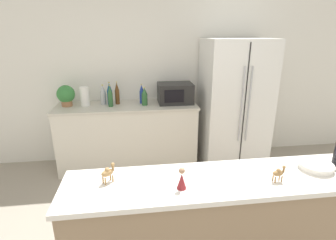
{
  "coord_description": "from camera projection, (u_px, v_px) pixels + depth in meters",
  "views": [
    {
      "loc": [
        -0.38,
        -1.16,
        1.9
      ],
      "look_at": [
        -0.04,
        1.35,
        1.04
      ],
      "focal_mm": 28.0,
      "sensor_mm": 36.0,
      "label": 1
    }
  ],
  "objects": [
    {
      "name": "back_bottle_5",
      "position": [
        110.0,
        94.0,
        3.62
      ],
      "size": [
        0.07,
        0.07,
        0.31
      ],
      "color": "navy",
      "rests_on": "back_counter"
    },
    {
      "name": "potted_plant",
      "position": [
        66.0,
        95.0,
        3.54
      ],
      "size": [
        0.24,
        0.24,
        0.29
      ],
      "color": "#9E6B47",
      "rests_on": "back_counter"
    },
    {
      "name": "wise_man_figurine_crimson",
      "position": [
        182.0,
        180.0,
        1.62
      ],
      "size": [
        0.06,
        0.06,
        0.14
      ],
      "color": "maroon",
      "rests_on": "bar_counter"
    },
    {
      "name": "back_bottle_4",
      "position": [
        142.0,
        94.0,
        3.68
      ],
      "size": [
        0.06,
        0.06,
        0.28
      ],
      "color": "navy",
      "rests_on": "back_counter"
    },
    {
      "name": "camel_figurine_second",
      "position": [
        108.0,
        172.0,
        1.69
      ],
      "size": [
        0.1,
        0.09,
        0.13
      ],
      "color": "#A87F4C",
      "rests_on": "bar_counter"
    },
    {
      "name": "wall_back",
      "position": [
        159.0,
        76.0,
        3.9
      ],
      "size": [
        8.0,
        0.06,
        2.55
      ],
      "color": "white",
      "rests_on": "ground_plane"
    },
    {
      "name": "refrigerator",
      "position": [
        234.0,
        104.0,
        3.77
      ],
      "size": [
        0.9,
        0.75,
        1.82
      ],
      "color": "white",
      "rests_on": "ground_plane"
    },
    {
      "name": "paper_towel_roll",
      "position": [
        85.0,
        97.0,
        3.55
      ],
      "size": [
        0.12,
        0.12,
        0.26
      ],
      "color": "white",
      "rests_on": "back_counter"
    },
    {
      "name": "back_counter",
      "position": [
        128.0,
        136.0,
        3.79
      ],
      "size": [
        1.94,
        0.63,
        0.93
      ],
      "color": "silver",
      "rests_on": "ground_plane"
    },
    {
      "name": "microwave",
      "position": [
        175.0,
        93.0,
        3.7
      ],
      "size": [
        0.48,
        0.37,
        0.28
      ],
      "color": "black",
      "rests_on": "back_counter"
    },
    {
      "name": "back_bottle_1",
      "position": [
        103.0,
        95.0,
        3.63
      ],
      "size": [
        0.08,
        0.08,
        0.27
      ],
      "color": "#B2B7BC",
      "rests_on": "back_counter"
    },
    {
      "name": "fruit_bowl",
      "position": [
        316.0,
        166.0,
        1.86
      ],
      "size": [
        0.24,
        0.24,
        0.05
      ],
      "color": "white",
      "rests_on": "bar_counter"
    },
    {
      "name": "bar_counter",
      "position": [
        219.0,
        236.0,
        1.91
      ],
      "size": [
        2.14,
        0.49,
        0.97
      ],
      "color": "#8C7256",
      "rests_on": "ground_plane"
    },
    {
      "name": "camel_figurine",
      "position": [
        279.0,
        173.0,
        1.7
      ],
      "size": [
        0.09,
        0.05,
        0.11
      ],
      "color": "olive",
      "rests_on": "bar_counter"
    },
    {
      "name": "back_bottle_3",
      "position": [
        117.0,
        93.0,
        3.64
      ],
      "size": [
        0.06,
        0.06,
        0.31
      ],
      "color": "brown",
      "rests_on": "back_counter"
    },
    {
      "name": "back_bottle_0",
      "position": [
        110.0,
        96.0,
        3.51
      ],
      "size": [
        0.06,
        0.06,
        0.29
      ],
      "color": "#2D6033",
      "rests_on": "back_counter"
    },
    {
      "name": "back_bottle_2",
      "position": [
        145.0,
        97.0,
        3.59
      ],
      "size": [
        0.08,
        0.08,
        0.25
      ],
      "color": "#2D6033",
      "rests_on": "back_counter"
    }
  ]
}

